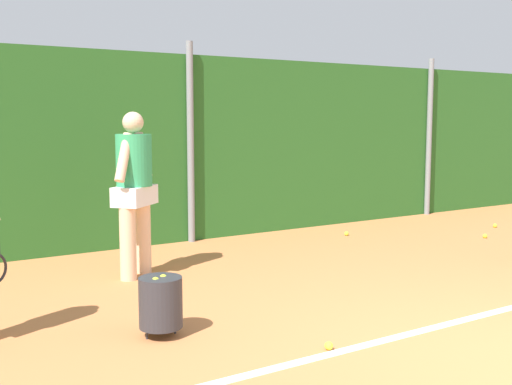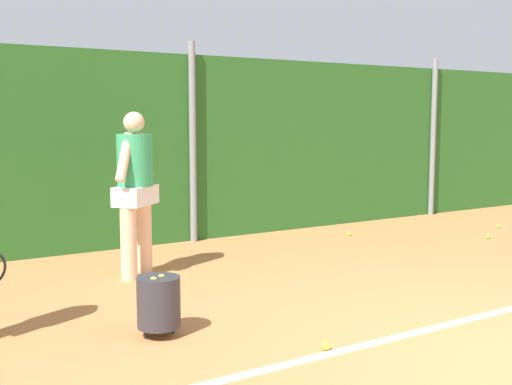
{
  "view_description": "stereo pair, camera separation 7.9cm",
  "coord_description": "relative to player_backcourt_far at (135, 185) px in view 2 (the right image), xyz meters",
  "views": [
    {
      "loc": [
        -4.12,
        -2.49,
        1.8
      ],
      "look_at": [
        -0.6,
        3.02,
        1.03
      ],
      "focal_mm": 44.41,
      "sensor_mm": 36.0,
      "label": 1
    },
    {
      "loc": [
        -4.05,
        -2.53,
        1.8
      ],
      "look_at": [
        -0.6,
        3.02,
        1.03
      ],
      "focal_mm": 44.41,
      "sensor_mm": 36.0,
      "label": 2
    }
  ],
  "objects": [
    {
      "name": "tennis_ball_0",
      "position": [
        5.31,
        -0.66,
        -1.02
      ],
      "size": [
        0.07,
        0.07,
        0.07
      ],
      "primitive_type": "sphere",
      "color": "#CCDB33",
      "rests_on": "ground_plane"
    },
    {
      "name": "court_baseline_paint",
      "position": [
        1.46,
        -3.09,
        -1.05
      ],
      "size": [
        12.52,
        0.1,
        0.01
      ],
      "primitive_type": "cube",
      "color": "white",
      "rests_on": "ground_plane"
    },
    {
      "name": "fence_post_right",
      "position": [
        6.4,
        1.49,
        0.39
      ],
      "size": [
        0.1,
        0.1,
        2.89
      ],
      "primitive_type": "cylinder",
      "color": "gray",
      "rests_on": "ground_plane"
    },
    {
      "name": "hedge_fence_backdrop",
      "position": [
        1.46,
        1.67,
        0.3
      ],
      "size": [
        17.14,
        0.25,
        2.71
      ],
      "primitive_type": "cube",
      "color": "#286023",
      "rests_on": "ground_plane"
    },
    {
      "name": "tennis_ball_1",
      "position": [
        0.38,
        -3.01,
        -1.02
      ],
      "size": [
        0.07,
        0.07,
        0.07
      ],
      "primitive_type": "sphere",
      "color": "#CCDB33",
      "rests_on": "ground_plane"
    },
    {
      "name": "ground_plane",
      "position": [
        1.46,
        -2.5,
        -1.05
      ],
      "size": [
        26.37,
        26.37,
        0.0
      ],
      "primitive_type": "plane",
      "color": "#C67542"
    },
    {
      "name": "tennis_ball_2",
      "position": [
        6.23,
        -0.15,
        -1.02
      ],
      "size": [
        0.07,
        0.07,
        0.07
      ],
      "primitive_type": "sphere",
      "color": "#CCDB33",
      "rests_on": "ground_plane"
    },
    {
      "name": "ball_hopper",
      "position": [
        -0.6,
        -2.02,
        -0.76
      ],
      "size": [
        0.36,
        0.36,
        0.51
      ],
      "color": "#2D2D33",
      "rests_on": "ground_plane"
    },
    {
      "name": "player_backcourt_far",
      "position": [
        0.0,
        0.0,
        0.0
      ],
      "size": [
        0.63,
        0.6,
        1.87
      ],
      "rotation": [
        0.0,
        0.0,
        0.71
      ],
      "color": "beige",
      "rests_on": "ground_plane"
    },
    {
      "name": "tennis_ball_3",
      "position": [
        3.68,
        0.62,
        -1.02
      ],
      "size": [
        0.07,
        0.07,
        0.07
      ],
      "primitive_type": "sphere",
      "color": "#CCDB33",
      "rests_on": "ground_plane"
    },
    {
      "name": "fence_post_center",
      "position": [
        1.46,
        1.49,
        0.39
      ],
      "size": [
        0.1,
        0.1,
        2.89
      ],
      "primitive_type": "cylinder",
      "color": "gray",
      "rests_on": "ground_plane"
    }
  ]
}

